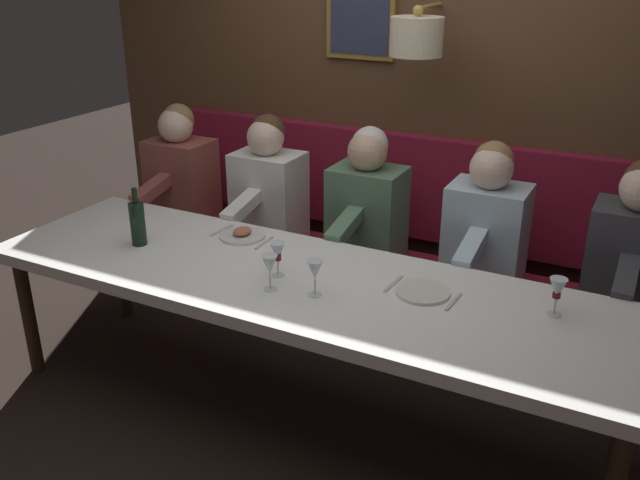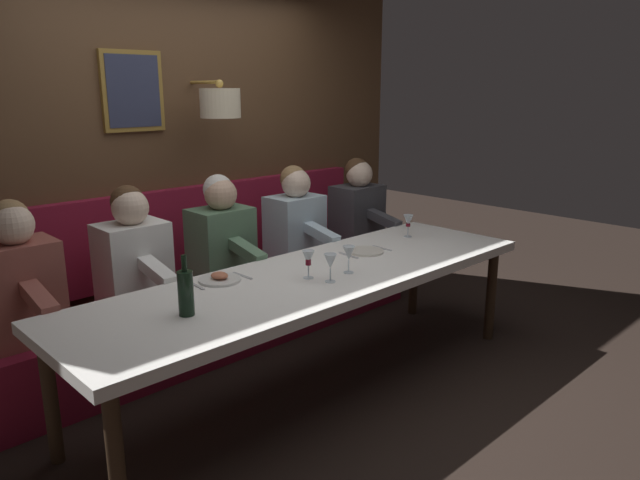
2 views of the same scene
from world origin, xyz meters
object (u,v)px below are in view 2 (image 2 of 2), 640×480
at_px(diner_middle, 222,236).
at_px(wine_glass_1, 408,221).
at_px(diner_far, 133,254).
at_px(wine_bottle, 186,292).
at_px(wine_glass_3, 330,262).
at_px(diner_nearest, 358,209).
at_px(diner_farthest, 19,278).
at_px(wine_glass_2, 349,254).
at_px(wine_glass_0, 308,259).
at_px(diner_near, 295,221).
at_px(dining_table, 315,283).

relative_size(diner_middle, wine_glass_1, 4.82).
xyz_separation_m(diner_far, wine_bottle, (-0.92, 0.20, 0.04)).
xyz_separation_m(diner_far, wine_glass_3, (-1.05, -0.66, 0.04)).
relative_size(diner_nearest, wine_bottle, 2.64).
distance_m(diner_farthest, wine_bottle, 1.03).
height_order(wine_glass_1, wine_glass_3, same).
relative_size(diner_nearest, diner_farthest, 1.00).
height_order(wine_glass_1, wine_glass_2, same).
bearing_deg(diner_farthest, wine_bottle, -153.40).
xyz_separation_m(wine_glass_0, wine_glass_3, (-0.14, -0.04, 0.00)).
distance_m(diner_near, wine_glass_0, 1.16).
distance_m(diner_near, wine_glass_1, 0.85).
distance_m(diner_far, wine_glass_3, 1.24).
bearing_deg(diner_middle, wine_glass_1, -121.73).
xyz_separation_m(wine_glass_1, wine_bottle, (-0.21, 2.00, 0.00)).
bearing_deg(diner_far, wine_glass_2, -139.73).
relative_size(diner_nearest, wine_glass_0, 4.82).
xyz_separation_m(wine_glass_0, wine_glass_2, (-0.09, -0.24, 0.00)).
height_order(dining_table, wine_glass_0, wine_glass_0).
distance_m(diner_farthest, wine_glass_2, 1.82).
bearing_deg(wine_glass_0, diner_nearest, -57.22).
relative_size(dining_table, wine_glass_1, 18.76).
bearing_deg(wine_glass_0, diner_near, -38.04).
relative_size(diner_near, diner_far, 1.00).
bearing_deg(diner_farthest, diner_nearest, -90.00).
bearing_deg(wine_glass_1, diner_middle, 58.27).
bearing_deg(diner_farthest, dining_table, -123.01).
height_order(diner_middle, wine_bottle, diner_middle).
bearing_deg(diner_middle, wine_glass_2, -168.64).
height_order(dining_table, diner_far, diner_far).
bearing_deg(wine_glass_3, diner_near, -32.66).
relative_size(dining_table, diner_near, 3.89).
relative_size(diner_far, wine_glass_3, 4.82).
relative_size(diner_nearest, diner_near, 1.00).
relative_size(diner_near, wine_glass_3, 4.82).
xyz_separation_m(dining_table, wine_glass_0, (-0.03, 0.08, 0.17)).
xyz_separation_m(dining_table, diner_near, (0.88, -0.63, 0.13)).
bearing_deg(wine_glass_2, wine_bottle, 85.49).
distance_m(diner_nearest, diner_middle, 1.38).
height_order(wine_glass_2, wine_glass_3, same).
xyz_separation_m(diner_farthest, wine_glass_1, (-0.71, -2.46, 0.04)).
relative_size(wine_glass_2, wine_bottle, 0.55).
bearing_deg(diner_near, dining_table, 144.42).
relative_size(diner_nearest, diner_middle, 1.00).
bearing_deg(diner_farthest, wine_glass_2, -123.66).
bearing_deg(wine_glass_1, wine_glass_0, 99.72).
distance_m(dining_table, wine_glass_3, 0.25).
height_order(diner_farthest, wine_glass_2, diner_farthest).
height_order(diner_nearest, diner_far, same).
relative_size(diner_far, wine_glass_2, 4.82).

